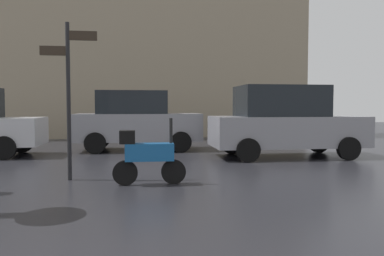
% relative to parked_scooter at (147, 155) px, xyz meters
% --- Properties ---
extents(parked_scooter, '(1.35, 0.32, 1.23)m').
position_rel_parked_scooter_xyz_m(parked_scooter, '(0.00, 0.00, 0.00)').
color(parked_scooter, black).
rests_on(parked_scooter, ground).
extents(parked_car_left, '(4.06, 1.86, 1.96)m').
position_rel_parked_scooter_xyz_m(parked_car_left, '(-0.21, 5.72, 0.44)').
color(parked_car_left, gray).
rests_on(parked_car_left, ground).
extents(parked_car_distant, '(4.31, 1.93, 2.03)m').
position_rel_parked_scooter_xyz_m(parked_car_distant, '(3.99, 3.40, 0.46)').
color(parked_car_distant, gray).
rests_on(parked_car_distant, ground).
extents(street_signpost, '(1.08, 0.08, 3.07)m').
position_rel_parked_scooter_xyz_m(street_signpost, '(-1.49, 0.67, 1.31)').
color(street_signpost, black).
rests_on(street_signpost, ground).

